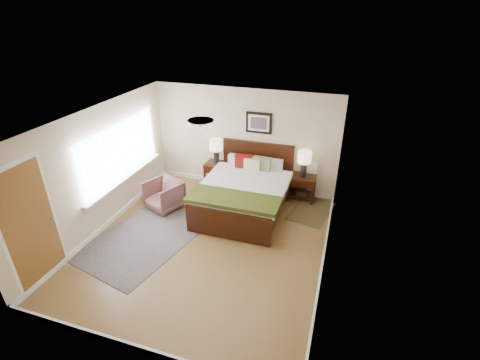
% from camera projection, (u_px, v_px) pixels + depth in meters
% --- Properties ---
extents(floor, '(5.00, 5.00, 0.00)m').
position_uv_depth(floor, '(207.00, 243.00, 6.84)').
color(floor, brown).
rests_on(floor, ground).
extents(back_wall, '(4.50, 0.04, 2.50)m').
position_uv_depth(back_wall, '(245.00, 140.00, 8.38)').
color(back_wall, beige).
rests_on(back_wall, ground).
extents(front_wall, '(4.50, 0.04, 2.50)m').
position_uv_depth(front_wall, '(122.00, 282.00, 4.15)').
color(front_wall, beige).
rests_on(front_wall, ground).
extents(left_wall, '(0.04, 5.00, 2.50)m').
position_uv_depth(left_wall, '(99.00, 170.00, 6.88)').
color(left_wall, beige).
rests_on(left_wall, ground).
extents(right_wall, '(0.04, 5.00, 2.50)m').
position_uv_depth(right_wall, '(331.00, 207.00, 5.66)').
color(right_wall, beige).
rests_on(right_wall, ground).
extents(ceiling, '(4.50, 5.00, 0.02)m').
position_uv_depth(ceiling, '(200.00, 120.00, 5.69)').
color(ceiling, white).
rests_on(ceiling, back_wall).
extents(window, '(0.11, 2.72, 1.32)m').
position_uv_depth(window, '(121.00, 152.00, 7.39)').
color(window, silver).
rests_on(window, left_wall).
extents(door, '(0.06, 1.00, 2.18)m').
position_uv_depth(door, '(30.00, 227.00, 5.47)').
color(door, silver).
rests_on(door, ground).
extents(ceil_fixture, '(0.44, 0.44, 0.08)m').
position_uv_depth(ceil_fixture, '(200.00, 122.00, 5.71)').
color(ceil_fixture, white).
rests_on(ceil_fixture, ceiling).
extents(bed, '(1.87, 2.28, 1.23)m').
position_uv_depth(bed, '(245.00, 188.00, 7.65)').
color(bed, black).
rests_on(bed, ground).
extents(wall_art, '(0.62, 0.05, 0.50)m').
position_uv_depth(wall_art, '(259.00, 123.00, 8.04)').
color(wall_art, black).
rests_on(wall_art, back_wall).
extents(nightstand_left, '(0.54, 0.49, 0.65)m').
position_uv_depth(nightstand_left, '(217.00, 168.00, 8.68)').
color(nightstand_left, black).
rests_on(nightstand_left, ground).
extents(nightstand_right, '(0.62, 0.46, 0.61)m').
position_uv_depth(nightstand_right, '(302.00, 185.00, 8.17)').
color(nightstand_right, black).
rests_on(nightstand_right, ground).
extents(lamp_left, '(0.31, 0.31, 0.61)m').
position_uv_depth(lamp_left, '(216.00, 147.00, 8.45)').
color(lamp_left, black).
rests_on(lamp_left, nightstand_left).
extents(lamp_right, '(0.31, 0.31, 0.61)m').
position_uv_depth(lamp_right, '(304.00, 160.00, 7.88)').
color(lamp_right, black).
rests_on(lamp_right, nightstand_right).
extents(armchair, '(0.94, 0.96, 0.67)m').
position_uv_depth(armchair, '(164.00, 195.00, 7.85)').
color(armchair, brown).
rests_on(armchair, ground).
extents(rug_persian, '(2.22, 2.74, 0.01)m').
position_uv_depth(rug_persian, '(143.00, 239.00, 6.94)').
color(rug_persian, '#0C1E3E').
rests_on(rug_persian, ground).
extents(rug_navy, '(1.03, 1.34, 0.01)m').
position_uv_depth(rug_navy, '(311.00, 211.00, 7.87)').
color(rug_navy, black).
rests_on(rug_navy, ground).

